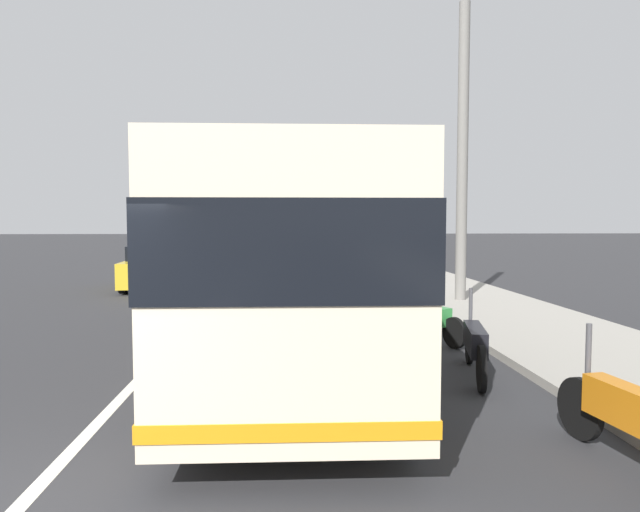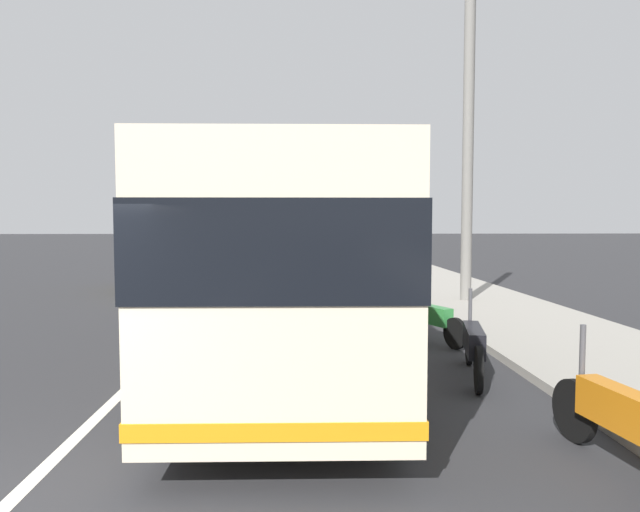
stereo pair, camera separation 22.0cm
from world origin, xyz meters
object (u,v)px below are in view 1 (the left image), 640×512
object	(u,v)px
motorcycle_nearest_curb	(427,318)
car_side_street	(155,268)
car_far_distant	(284,239)
motorcycle_by_tree	(630,418)
car_behind_bus	(214,251)
motorcycle_mid_row	(475,345)
utility_pole	(462,155)
coach_bus	(293,255)

from	to	relation	value
motorcycle_nearest_curb	car_side_street	distance (m)	11.92
car_side_street	car_far_distant	bearing A→B (deg)	169.30
motorcycle_by_tree	car_behind_bus	bearing A→B (deg)	7.65
motorcycle_mid_row	utility_pole	xyz separation A→B (m)	(7.24, -2.13, 3.76)
motorcycle_nearest_curb	car_behind_bus	bearing A→B (deg)	-6.94
motorcycle_mid_row	car_behind_bus	size ratio (longest dim) A/B	0.49
utility_pole	car_far_distant	bearing A→B (deg)	7.38
motorcycle_nearest_curb	utility_pole	world-z (taller)	utility_pole
motorcycle_by_tree	motorcycle_mid_row	bearing A→B (deg)	-0.83
motorcycle_mid_row	motorcycle_nearest_curb	world-z (taller)	motorcycle_mid_row
coach_bus	utility_pole	distance (m)	7.84
car_side_street	car_far_distant	distance (m)	35.83
car_far_distant	utility_pole	distance (m)	40.58
motorcycle_by_tree	utility_pole	size ratio (longest dim) A/B	0.25
motorcycle_mid_row	car_far_distant	world-z (taller)	car_far_distant
motorcycle_by_tree	car_behind_bus	world-z (taller)	car_behind_bus
motorcycle_mid_row	utility_pole	distance (m)	8.43
motorcycle_by_tree	motorcycle_nearest_curb	bearing A→B (deg)	-3.28
coach_bus	motorcycle_mid_row	xyz separation A→B (m)	(-1.63, -2.75, -1.28)
motorcycle_by_tree	car_far_distant	xyz separation A→B (m)	(50.49, 3.45, 0.19)
motorcycle_mid_row	car_side_street	distance (m)	14.01
motorcycle_mid_row	utility_pole	bearing A→B (deg)	-3.45
motorcycle_nearest_curb	car_behind_bus	xyz separation A→B (m)	(20.25, 6.79, 0.27)
motorcycle_by_tree	utility_pole	world-z (taller)	utility_pole
coach_bus	motorcycle_mid_row	world-z (taller)	coach_bus
motorcycle_by_tree	car_behind_bus	xyz separation A→B (m)	(25.93, 7.25, 0.24)
motorcycle_nearest_curb	car_behind_bus	world-z (taller)	car_behind_bus
motorcycle_mid_row	car_behind_bus	bearing A→B (deg)	29.73
motorcycle_nearest_curb	car_far_distant	distance (m)	44.91
coach_bus	motorcycle_nearest_curb	size ratio (longest dim) A/B	5.46
motorcycle_by_tree	car_far_distant	size ratio (longest dim) A/B	0.51
motorcycle_nearest_curb	motorcycle_mid_row	bearing A→B (deg)	156.13
car_far_distant	car_behind_bus	bearing A→B (deg)	168.26
coach_bus	utility_pole	world-z (taller)	utility_pole
car_behind_bus	utility_pole	size ratio (longest dim) A/B	0.53
coach_bus	car_far_distant	xyz separation A→B (m)	(45.71, 0.31, -1.09)
utility_pole	car_side_street	bearing A→B (deg)	64.89
car_side_street	car_behind_bus	size ratio (longest dim) A/B	0.94
coach_bus	motorcycle_nearest_curb	bearing A→B (deg)	-70.33
car_behind_bus	utility_pole	world-z (taller)	utility_pole
motorcycle_mid_row	car_far_distant	distance (m)	47.43
utility_pole	coach_bus	bearing A→B (deg)	138.98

